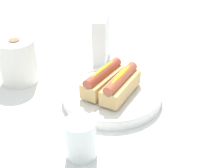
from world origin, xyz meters
TOP-DOWN VIEW (x-y plane):
  - ground_plane at (0.00, 0.00)m, footprint 2.40×2.40m
  - serving_bowl at (0.01, -0.02)m, footprint 0.27×0.27m
  - hotdog_front at (0.00, -0.04)m, footprint 0.16×0.08m
  - hotdog_back at (0.02, 0.01)m, footprint 0.16×0.09m
  - water_glass at (-0.21, -0.01)m, footprint 0.07×0.07m
  - paper_towel_roll at (0.04, 0.28)m, footprint 0.11×0.11m
  - napkin_box at (0.24, 0.08)m, footprint 0.12×0.06m

SIDE VIEW (x-z plane):
  - ground_plane at x=0.00m, z-range 0.00..0.00m
  - serving_bowl at x=0.01m, z-range 0.00..0.03m
  - water_glass at x=-0.21m, z-range 0.00..0.09m
  - hotdog_front at x=0.00m, z-range 0.03..0.09m
  - hotdog_back at x=0.02m, z-range 0.03..0.09m
  - paper_towel_roll at x=0.04m, z-range 0.00..0.13m
  - napkin_box at x=0.24m, z-range 0.00..0.15m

